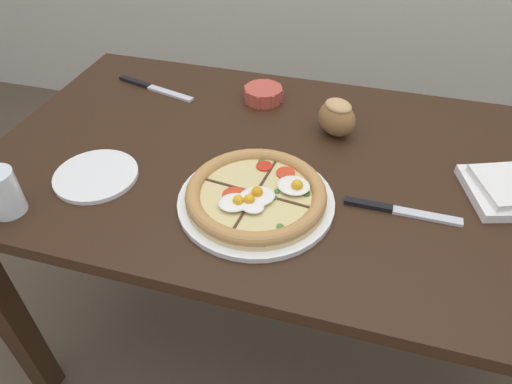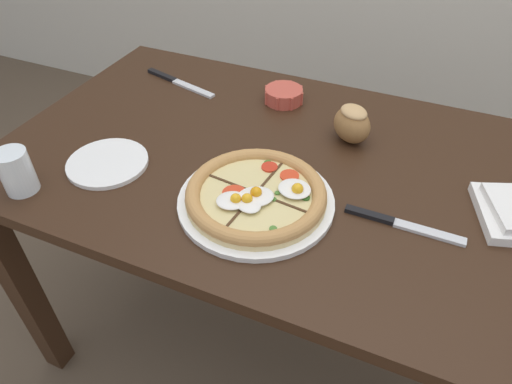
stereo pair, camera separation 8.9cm
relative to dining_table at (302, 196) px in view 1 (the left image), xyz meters
name	(u,v)px [view 1 (the left image)]	position (x,y,z in m)	size (l,w,h in m)	color
ground_plane	(289,340)	(0.00, 0.00, -0.63)	(12.00, 12.00, 0.00)	brown
dining_table	(302,196)	(0.00, 0.00, 0.00)	(1.43, 0.78, 0.73)	#331E11
pizza	(256,196)	(-0.07, -0.16, 0.12)	(0.31, 0.31, 0.05)	white
ramekin_bowl	(263,94)	(-0.16, 0.24, 0.12)	(0.11, 0.11, 0.04)	#C64C3D
bread_piece_near	(337,117)	(0.05, 0.13, 0.15)	(0.12, 0.12, 0.09)	olive
knife_main	(400,211)	(0.21, -0.11, 0.10)	(0.23, 0.02, 0.01)	silver
knife_spare	(154,88)	(-0.47, 0.21, 0.10)	(0.25, 0.08, 0.01)	silver
water_glass	(3,195)	(-0.53, -0.31, 0.14)	(0.07, 0.07, 0.09)	white
side_saucer	(96,176)	(-0.42, -0.17, 0.11)	(0.18, 0.18, 0.01)	white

